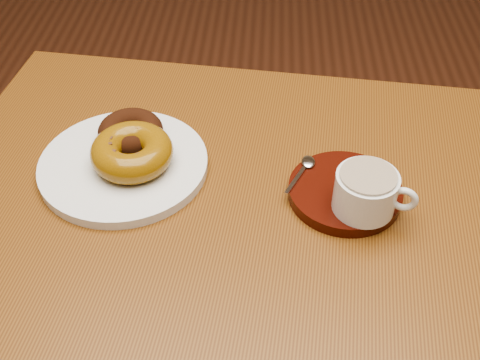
{
  "coord_description": "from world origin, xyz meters",
  "views": [
    {
      "loc": [
        -0.17,
        -0.64,
        1.37
      ],
      "look_at": [
        -0.2,
        -0.03,
        0.8
      ],
      "focal_mm": 45.0,
      "sensor_mm": 36.0,
      "label": 1
    }
  ],
  "objects_px": {
    "cafe_table": "(227,248)",
    "coffee_cup": "(367,192)",
    "saucer": "(345,192)",
    "donut_plate": "(124,165)"
  },
  "relations": [
    {
      "from": "cafe_table",
      "to": "coffee_cup",
      "type": "bearing_deg",
      "value": -6.36
    },
    {
      "from": "cafe_table",
      "to": "saucer",
      "type": "relative_size",
      "value": 5.72
    },
    {
      "from": "donut_plate",
      "to": "saucer",
      "type": "relative_size",
      "value": 1.56
    },
    {
      "from": "donut_plate",
      "to": "coffee_cup",
      "type": "bearing_deg",
      "value": -13.03
    },
    {
      "from": "donut_plate",
      "to": "coffee_cup",
      "type": "xyz_separation_m",
      "value": [
        0.34,
        -0.08,
        0.04
      ]
    },
    {
      "from": "saucer",
      "to": "donut_plate",
      "type": "bearing_deg",
      "value": 172.53
    },
    {
      "from": "cafe_table",
      "to": "saucer",
      "type": "distance_m",
      "value": 0.21
    },
    {
      "from": "donut_plate",
      "to": "coffee_cup",
      "type": "height_order",
      "value": "coffee_cup"
    },
    {
      "from": "donut_plate",
      "to": "cafe_table",
      "type": "bearing_deg",
      "value": -13.8
    },
    {
      "from": "coffee_cup",
      "to": "donut_plate",
      "type": "bearing_deg",
      "value": -176.93
    }
  ]
}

